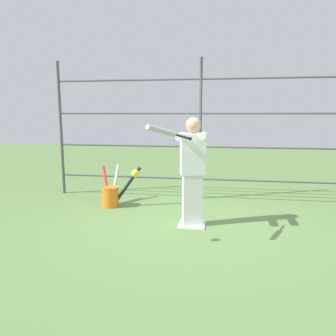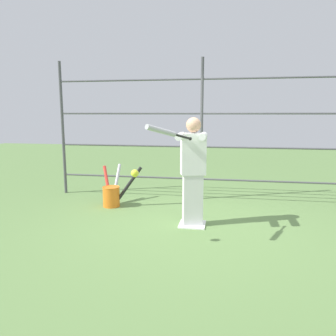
% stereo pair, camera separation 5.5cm
% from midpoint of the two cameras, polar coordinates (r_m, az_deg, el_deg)
% --- Properties ---
extents(ground_plane, '(24.00, 24.00, 0.00)m').
position_cam_midpoint_polar(ground_plane, '(5.15, 4.56, -9.85)').
color(ground_plane, '#608447').
extents(home_plate, '(0.40, 0.40, 0.02)m').
position_cam_midpoint_polar(home_plate, '(5.14, 4.56, -9.74)').
color(home_plate, white).
rests_on(home_plate, ground).
extents(fence_backstop, '(5.89, 0.06, 2.75)m').
position_cam_midpoint_polar(fence_backstop, '(6.46, 6.09, 6.55)').
color(fence_backstop, '#4C4C51').
rests_on(fence_backstop, ground).
extents(batter, '(0.41, 0.63, 1.65)m').
position_cam_midpoint_polar(batter, '(4.91, 4.67, -0.07)').
color(batter, silver).
rests_on(batter, ground).
extents(baseball_bat_swinging, '(0.49, 0.71, 0.24)m').
position_cam_midpoint_polar(baseball_bat_swinging, '(4.06, -0.11, 6.32)').
color(baseball_bat_swinging, black).
extents(softball_in_flight, '(0.10, 0.10, 0.10)m').
position_cam_midpoint_polar(softball_in_flight, '(4.05, -5.42, -0.92)').
color(softball_in_flight, yellow).
extents(bat_bucket, '(0.88, 0.75, 0.75)m').
position_cam_midpoint_polar(bat_bucket, '(6.16, -9.40, -4.50)').
color(bat_bucket, orange).
rests_on(bat_bucket, ground).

